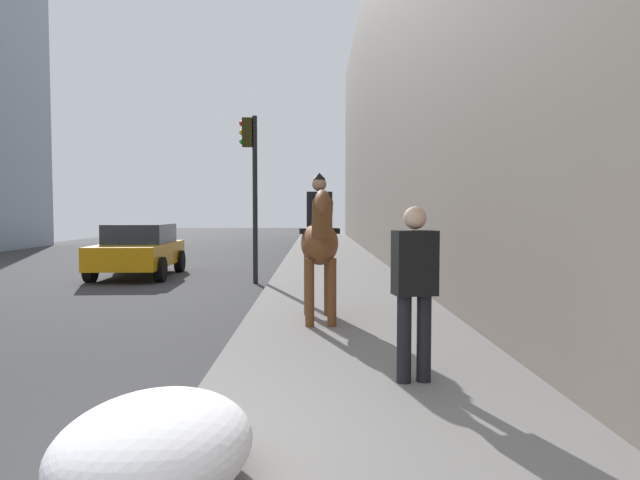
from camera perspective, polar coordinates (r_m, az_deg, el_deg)
mounted_horse_near at (r=8.26m, az=-0.04°, el=-0.00°), size 2.15×0.62×2.24m
pedestrian_greeting at (r=5.39m, az=9.73°, el=-4.27°), size 0.32×0.43×1.70m
car_near_lane at (r=15.95m, az=-18.18°, el=-0.90°), size 3.88×2.08×1.44m
traffic_light_near_curb at (r=13.75m, az=-7.09°, el=6.94°), size 0.20×0.44×4.12m
snow_pile_near at (r=3.63m, az=-16.71°, el=-19.59°), size 1.50×1.16×0.52m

